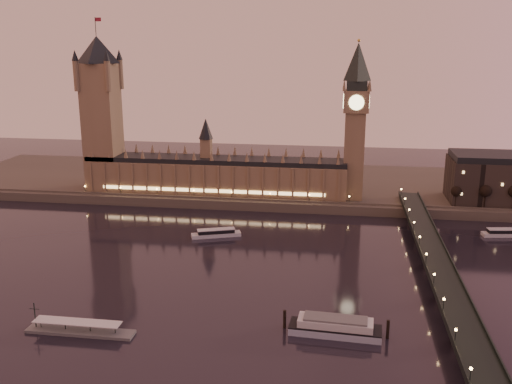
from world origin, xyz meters
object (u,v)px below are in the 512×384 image
cruise_boat_a (216,233)px  moored_barge (335,327)px  cruise_boat_b (504,233)px  pontoon_pier (80,330)px

cruise_boat_a → moored_barge: moored_barge is taller
cruise_boat_b → moored_barge: 159.52m
cruise_boat_b → moored_barge: moored_barge is taller
moored_barge → pontoon_pier: pontoon_pier is taller
cruise_boat_a → pontoon_pier: size_ratio=0.68×
cruise_boat_b → cruise_boat_a: bearing=-179.7°
cruise_boat_b → pontoon_pier: size_ratio=0.58×
cruise_boat_a → pontoon_pier: 120.44m
cruise_boat_a → moored_barge: (69.18, -103.68, 1.14)m
cruise_boat_a → cruise_boat_b: bearing=-11.4°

